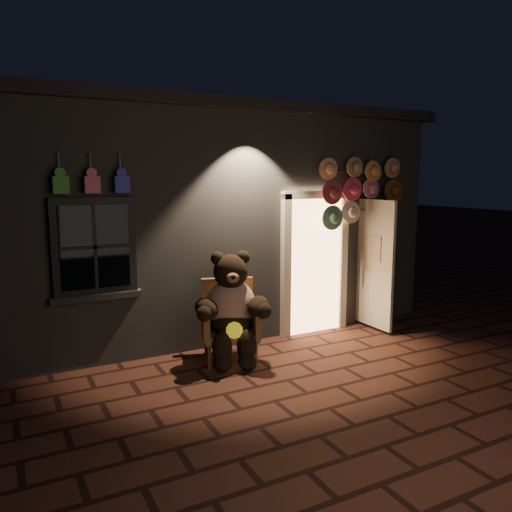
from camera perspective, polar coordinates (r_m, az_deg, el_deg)
ground at (r=6.13m, az=3.68°, el=-13.97°), size 60.00×60.00×0.00m
shop_building at (r=9.30m, az=-9.16°, el=4.86°), size 7.30×5.95×3.51m
wicker_armchair at (r=6.64m, az=-3.08°, el=-7.33°), size 0.87×0.83×1.05m
teddy_bear at (r=6.46m, az=-2.82°, el=-5.95°), size 1.01×0.93×1.45m
hat_rack at (r=7.87m, az=11.67°, el=7.50°), size 1.52×0.22×2.69m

